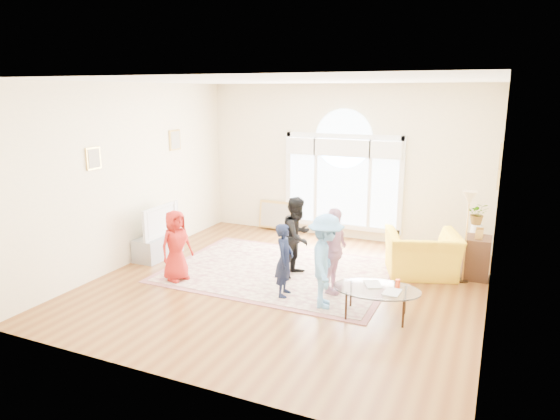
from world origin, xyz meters
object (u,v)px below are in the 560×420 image
at_px(television, 157,220).
at_px(tv_console, 158,246).
at_px(armchair, 422,254).
at_px(coffee_table, 377,290).
at_px(area_rug, 279,271).

bearing_deg(television, tv_console, 180.00).
relative_size(television, armchair, 0.87).
height_order(tv_console, television, television).
height_order(television, coffee_table, television).
xyz_separation_m(television, coffee_table, (4.35, -0.87, -0.31)).
height_order(area_rug, television, television).
bearing_deg(area_rug, coffee_table, -28.75).
distance_m(tv_console, coffee_table, 4.45).
relative_size(coffee_table, armchair, 1.11).
distance_m(area_rug, coffee_table, 2.25).
height_order(area_rug, tv_console, tv_console).
bearing_deg(armchair, area_rug, 1.21).
bearing_deg(area_rug, armchair, 20.29).
bearing_deg(tv_console, armchair, 12.41).
distance_m(tv_console, television, 0.50).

